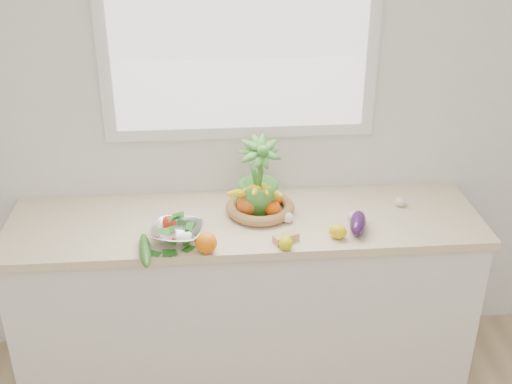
{
  "coord_description": "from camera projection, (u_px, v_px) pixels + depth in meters",
  "views": [
    {
      "loc": [
        -0.17,
        -0.68,
        2.4
      ],
      "look_at": [
        0.05,
        1.93,
        1.05
      ],
      "focal_mm": 45.0,
      "sensor_mm": 36.0,
      "label": 1
    }
  ],
  "objects": [
    {
      "name": "countertop",
      "position": [
        245.0,
        222.0,
        3.04
      ],
      "size": [
        2.24,
        0.62,
        0.04
      ],
      "primitive_type": "cube",
      "color": "beige",
      "rests_on": "counter_cabinet"
    },
    {
      "name": "apple",
      "position": [
        169.0,
        224.0,
        2.91
      ],
      "size": [
        0.09,
        0.09,
        0.08
      ],
      "primitive_type": "sphere",
      "rotation": [
        0.0,
        0.0,
        0.21
      ],
      "color": "#B0210E",
      "rests_on": "countertop"
    },
    {
      "name": "ginger",
      "position": [
        286.0,
        238.0,
        2.84
      ],
      "size": [
        0.12,
        0.09,
        0.04
      ],
      "primitive_type": "cube",
      "rotation": [
        0.0,
        0.0,
        0.44
      ],
      "color": "tan",
      "rests_on": "countertop"
    },
    {
      "name": "counter_cabinet",
      "position": [
        246.0,
        299.0,
        3.25
      ],
      "size": [
        2.2,
        0.58,
        0.86
      ],
      "primitive_type": "cube",
      "color": "silver",
      "rests_on": "ground"
    },
    {
      "name": "colander_with_spinach",
      "position": [
        177.0,
        230.0,
        2.82
      ],
      "size": [
        0.27,
        0.27,
        0.12
      ],
      "color": "white",
      "rests_on": "countertop"
    },
    {
      "name": "lemon_b",
      "position": [
        286.0,
        243.0,
        2.78
      ],
      "size": [
        0.06,
        0.08,
        0.06
      ],
      "primitive_type": "ellipsoid",
      "rotation": [
        0.0,
        0.0,
        -0.03
      ],
      "color": "#D1CB0B",
      "rests_on": "countertop"
    },
    {
      "name": "lemon_c",
      "position": [
        338.0,
        232.0,
        2.86
      ],
      "size": [
        0.1,
        0.1,
        0.07
      ],
      "primitive_type": "ellipsoid",
      "rotation": [
        0.0,
        0.0,
        1.04
      ],
      "color": "#E4BA0C",
      "rests_on": "countertop"
    },
    {
      "name": "back_wall",
      "position": [
        240.0,
        107.0,
        3.09
      ],
      "size": [
        4.5,
        0.02,
        2.7
      ],
      "primitive_type": "cube",
      "color": "white",
      "rests_on": "ground"
    },
    {
      "name": "radish",
      "position": [
        174.0,
        241.0,
        2.82
      ],
      "size": [
        0.03,
        0.03,
        0.03
      ],
      "primitive_type": "sphere",
      "rotation": [
        0.0,
        0.0,
        0.11
      ],
      "color": "#B4161A",
      "rests_on": "countertop"
    },
    {
      "name": "orange_loose",
      "position": [
        206.0,
        243.0,
        2.75
      ],
      "size": [
        0.12,
        0.12,
        0.09
      ],
      "primitive_type": "sphere",
      "rotation": [
        0.0,
        0.0,
        0.37
      ],
      "color": "orange",
      "rests_on": "countertop"
    },
    {
      "name": "window_frame",
      "position": [
        239.0,
        24.0,
        2.89
      ],
      "size": [
        1.3,
        0.03,
        1.1
      ],
      "primitive_type": "cube",
      "color": "white",
      "rests_on": "back_wall"
    },
    {
      "name": "lemon_a",
      "position": [
        206.0,
        247.0,
        2.76
      ],
      "size": [
        0.07,
        0.08,
        0.05
      ],
      "primitive_type": "ellipsoid",
      "rotation": [
        0.0,
        0.0,
        -0.26
      ],
      "color": "#E7BA0C",
      "rests_on": "countertop"
    },
    {
      "name": "eggplant",
      "position": [
        358.0,
        223.0,
        2.91
      ],
      "size": [
        0.13,
        0.21,
        0.08
      ],
      "primitive_type": "ellipsoid",
      "rotation": [
        0.0,
        0.0,
        -0.28
      ],
      "color": "#2E103D",
      "rests_on": "countertop"
    },
    {
      "name": "garlic_c",
      "position": [
        352.0,
        216.0,
        3.01
      ],
      "size": [
        0.05,
        0.05,
        0.04
      ],
      "primitive_type": "ellipsoid",
      "rotation": [
        0.0,
        0.0,
        0.05
      ],
      "color": "white",
      "rests_on": "countertop"
    },
    {
      "name": "potted_herb",
      "position": [
        259.0,
        176.0,
        3.0
      ],
      "size": [
        0.24,
        0.24,
        0.37
      ],
      "primitive_type": "imported",
      "rotation": [
        0.0,
        0.0,
        0.22
      ],
      "color": "#438D33",
      "rests_on": "countertop"
    },
    {
      "name": "window_pane",
      "position": [
        240.0,
        25.0,
        2.88
      ],
      "size": [
        1.18,
        0.01,
        0.98
      ],
      "primitive_type": "cube",
      "color": "white",
      "rests_on": "window_frame"
    },
    {
      "name": "cucumber",
      "position": [
        145.0,
        250.0,
        2.74
      ],
      "size": [
        0.08,
        0.28,
        0.05
      ],
      "primitive_type": "ellipsoid",
      "rotation": [
        0.0,
        0.0,
        0.12
      ],
      "color": "#1C5418",
      "rests_on": "countertop"
    },
    {
      "name": "garlic_a",
      "position": [
        288.0,
        218.0,
        2.99
      ],
      "size": [
        0.07,
        0.07,
        0.05
      ],
      "primitive_type": "ellipsoid",
      "rotation": [
        0.0,
        0.0,
        0.39
      ],
      "color": "white",
      "rests_on": "countertop"
    },
    {
      "name": "garlic_b",
      "position": [
        400.0,
        202.0,
        3.13
      ],
      "size": [
        0.06,
        0.06,
        0.05
      ],
      "primitive_type": "ellipsoid",
      "rotation": [
        0.0,
        0.0,
        -0.15
      ],
      "color": "silver",
      "rests_on": "countertop"
    },
    {
      "name": "fruit_basket",
      "position": [
        259.0,
        204.0,
        3.06
      ],
      "size": [
        0.42,
        0.42,
        0.18
      ],
      "color": "tan",
      "rests_on": "countertop"
    }
  ]
}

